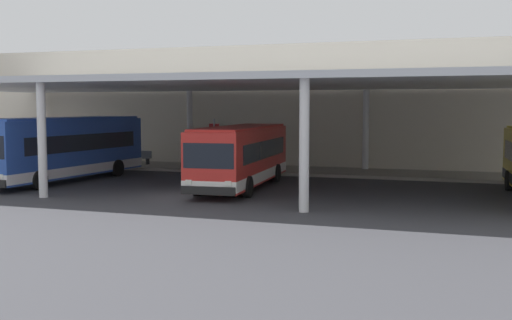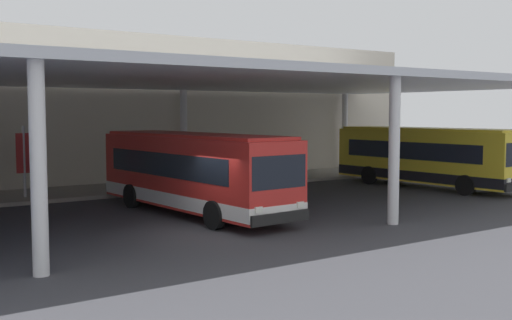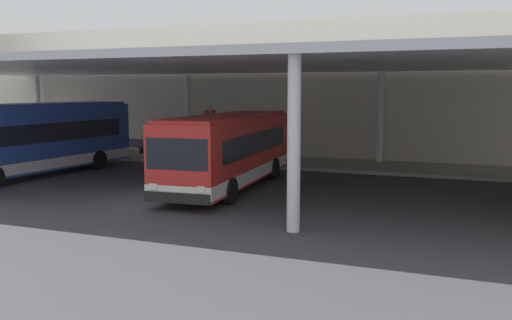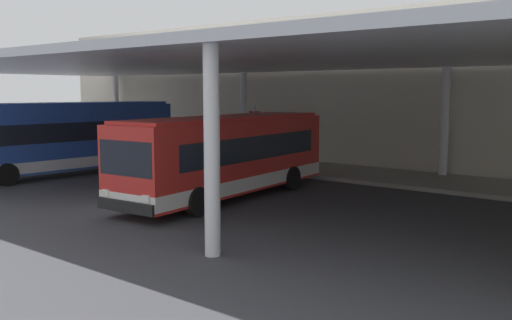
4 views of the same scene
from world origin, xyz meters
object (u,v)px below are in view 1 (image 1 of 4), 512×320
object	(u,v)px
bench_waiting	(139,157)
trash_bin	(187,158)
banner_sign	(214,140)
bus_second_bay	(241,156)
bus_nearest_bay	(66,148)

from	to	relation	value
bench_waiting	trash_bin	bearing A→B (deg)	-0.27
bench_waiting	banner_sign	bearing A→B (deg)	-8.27
bus_second_bay	banner_sign	size ratio (longest dim) A/B	3.34
trash_bin	bench_waiting	bearing A→B (deg)	179.73
bus_second_bay	trash_bin	bearing A→B (deg)	130.04
bus_second_bay	bench_waiting	world-z (taller)	bus_second_bay
banner_sign	bus_second_bay	bearing A→B (deg)	-58.32
bus_nearest_bay	trash_bin	size ratio (longest dim) A/B	11.72
bench_waiting	banner_sign	distance (m)	6.24
bus_nearest_bay	trash_bin	distance (m)	9.40
bus_nearest_bay	bench_waiting	bearing A→B (deg)	92.15
banner_sign	bench_waiting	bearing A→B (deg)	171.73
bus_second_bay	bench_waiting	xyz separation A→B (m)	(-10.61, 8.30, -0.99)
bus_nearest_bay	bus_second_bay	distance (m)	10.29
banner_sign	bus_nearest_bay	bearing A→B (deg)	-125.96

